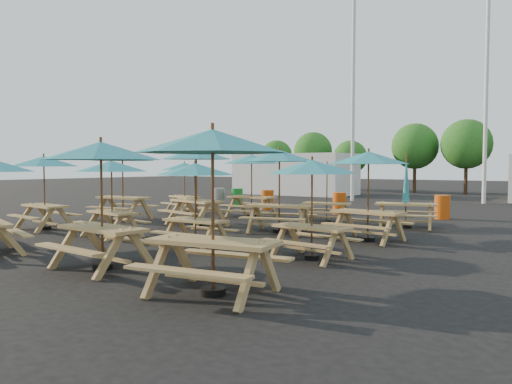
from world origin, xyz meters
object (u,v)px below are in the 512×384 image
Objects in this scene: picnic_unit_11 at (327,171)px; picnic_unit_15 at (406,197)px; picnic_unit_14 at (369,163)px; waste_bin_0 at (219,197)px; picnic_unit_5 at (111,170)px; picnic_unit_9 at (195,174)px; picnic_unit_7 at (252,163)px; picnic_unit_1 at (44,165)px; picnic_unit_13 at (312,172)px; picnic_unit_2 at (122,160)px; picnic_unit_3 at (184,169)px; picnic_unit_8 at (101,158)px; picnic_unit_12 at (213,150)px; waste_bin_1 at (237,198)px; waste_bin_3 at (339,203)px; waste_bin_2 at (268,200)px; picnic_unit_6 at (196,158)px; picnic_unit_10 at (279,160)px; waste_bin_4 at (442,207)px.

picnic_unit_15 is at bearing -10.14° from picnic_unit_11.
picnic_unit_14 is 2.68× the size of waste_bin_0.
picnic_unit_9 is at bearing 7.89° from picnic_unit_5.
picnic_unit_7 is 1.18× the size of picnic_unit_9.
picnic_unit_7 is at bearing -38.25° from waste_bin_0.
picnic_unit_1 reaches higher than picnic_unit_13.
picnic_unit_2 reaches higher than picnic_unit_3.
picnic_unit_15 reaches higher than picnic_unit_5.
picnic_unit_15 reaches higher than picnic_unit_11.
picnic_unit_12 is (2.95, -0.28, 0.08)m from picnic_unit_8.
waste_bin_1 is (-3.33, 3.55, -1.65)m from picnic_unit_7.
picnic_unit_5 is at bearing -171.54° from picnic_unit_13.
picnic_unit_9 is (-0.19, 2.88, -0.34)m from picnic_unit_8.
picnic_unit_5 is 9.94m from waste_bin_3.
waste_bin_0 is (-10.22, 6.59, -1.60)m from picnic_unit_14.
picnic_unit_1 is 10.03m from waste_bin_2.
picnic_unit_5 is at bearing 9.11° from picnic_unit_1.
picnic_unit_2 is 1.15× the size of picnic_unit_11.
picnic_unit_8 is at bearing -107.83° from picnic_unit_14.
picnic_unit_5 is 6.11m from picnic_unit_13.
picnic_unit_1 is 10.16m from waste_bin_0.
picnic_unit_11 is at bearing 60.69° from picnic_unit_6.
picnic_unit_14 is 2.68× the size of waste_bin_3.
picnic_unit_15 is 2.66× the size of waste_bin_0.
picnic_unit_5 is (3.17, -6.39, 0.01)m from picnic_unit_3.
picnic_unit_6 is at bearing 53.07° from picnic_unit_1.
picnic_unit_1 is 9.79m from picnic_unit_12.
picnic_unit_7 is 4.11m from waste_bin_3.
picnic_unit_10 is at bearing -3.32° from picnic_unit_2.
waste_bin_2 is at bearing -177.14° from waste_bin_4.
waste_bin_2 is at bearing 111.00° from picnic_unit_10.
waste_bin_4 is (7.48, 0.37, 0.00)m from waste_bin_2.
picnic_unit_15 is (-0.18, 9.79, -1.23)m from picnic_unit_12.
waste_bin_1 is at bearing 12.70° from waste_bin_0.
picnic_unit_13 reaches higher than waste_bin_3.
waste_bin_0 is (-1.09, 9.98, -1.54)m from picnic_unit_1.
picnic_unit_8 reaches higher than waste_bin_1.
picnic_unit_8 is at bearing 165.85° from picnic_unit_12.
picnic_unit_6 is at bearing -56.77° from waste_bin_0.
picnic_unit_14 is at bearing -32.80° from waste_bin_0.
picnic_unit_15 is at bearing 14.56° from picnic_unit_2.
picnic_unit_12 reaches higher than waste_bin_0.
picnic_unit_2 is 0.96× the size of picnic_unit_12.
picnic_unit_13 is 13.66m from waste_bin_1.
picnic_unit_11 is at bearing 88.12° from picnic_unit_9.
picnic_unit_7 is at bearing -67.40° from waste_bin_2.
picnic_unit_3 is at bearing 165.10° from picnic_unit_15.
picnic_unit_15 is (9.09, 6.66, -1.01)m from picnic_unit_1.
picnic_unit_13 is at bearing -91.25° from waste_bin_4.
waste_bin_4 is at bearing 95.40° from picnic_unit_13.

